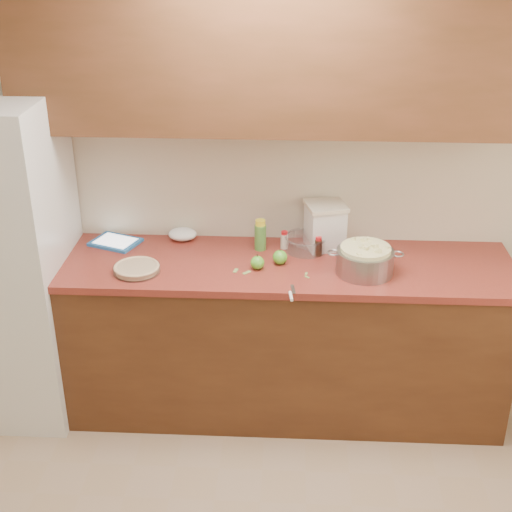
# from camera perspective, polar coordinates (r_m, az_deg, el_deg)

# --- Properties ---
(room_shell) EXTENTS (3.60, 3.60, 3.60)m
(room_shell) POSITION_cam_1_polar(r_m,az_deg,el_deg) (2.35, -0.38, -8.25)
(room_shell) COLOR #A18468
(room_shell) RESTS_ON ground
(counter_run) EXTENTS (2.64, 0.68, 0.92)m
(counter_run) POSITION_cam_1_polar(r_m,az_deg,el_deg) (4.04, 0.89, -6.34)
(counter_run) COLOR #522E17
(counter_run) RESTS_ON ground
(upper_cabinets) EXTENTS (2.60, 0.34, 0.70)m
(upper_cabinets) POSITION_cam_1_polar(r_m,az_deg,el_deg) (3.63, 1.15, 15.34)
(upper_cabinets) COLOR brown
(upper_cabinets) RESTS_ON room_shell
(fridge) EXTENTS (0.70, 0.70, 1.80)m
(fridge) POSITION_cam_1_polar(r_m,az_deg,el_deg) (4.10, -19.65, -0.47)
(fridge) COLOR silver
(fridge) RESTS_ON ground
(pie) EXTENTS (0.25, 0.25, 0.04)m
(pie) POSITION_cam_1_polar(r_m,az_deg,el_deg) (3.75, -9.52, -1.00)
(pie) COLOR silver
(pie) RESTS_ON counter_run
(colander) EXTENTS (0.40, 0.30, 0.15)m
(colander) POSITION_cam_1_polar(r_m,az_deg,el_deg) (3.72, 8.70, -0.34)
(colander) COLOR gray
(colander) RESTS_ON counter_run
(flour_canister) EXTENTS (0.25, 0.25, 0.26)m
(flour_canister) POSITION_cam_1_polar(r_m,az_deg,el_deg) (3.96, 5.54, 2.47)
(flour_canister) COLOR white
(flour_canister) RESTS_ON counter_run
(tablet) EXTENTS (0.31, 0.27, 0.02)m
(tablet) POSITION_cam_1_polar(r_m,az_deg,el_deg) (4.10, -11.18, 1.10)
(tablet) COLOR #2468B0
(tablet) RESTS_ON counter_run
(paring_knife) EXTENTS (0.04, 0.17, 0.02)m
(paring_knife) POSITION_cam_1_polar(r_m,az_deg,el_deg) (3.48, 2.84, -3.13)
(paring_knife) COLOR gray
(paring_knife) RESTS_ON counter_run
(lemon_bottle) EXTENTS (0.06, 0.06, 0.18)m
(lemon_bottle) POSITION_cam_1_polar(r_m,az_deg,el_deg) (3.92, 0.35, 1.66)
(lemon_bottle) COLOR #4C8C38
(lemon_bottle) RESTS_ON counter_run
(cinnamon_shaker) EXTENTS (0.04, 0.04, 0.10)m
(cinnamon_shaker) POSITION_cam_1_polar(r_m,az_deg,el_deg) (3.96, 2.28, 1.28)
(cinnamon_shaker) COLOR beige
(cinnamon_shaker) RESTS_ON counter_run
(vanilla_bottle) EXTENTS (0.04, 0.04, 0.11)m
(vanilla_bottle) POSITION_cam_1_polar(r_m,az_deg,el_deg) (3.88, 5.01, 0.75)
(vanilla_bottle) COLOR black
(vanilla_bottle) RESTS_ON counter_run
(mixing_bowl) EXTENTS (0.24, 0.24, 0.09)m
(mixing_bowl) POSITION_cam_1_polar(r_m,az_deg,el_deg) (3.94, 4.01, 1.08)
(mixing_bowl) COLOR silver
(mixing_bowl) RESTS_ON counter_run
(paper_towel) EXTENTS (0.19, 0.16, 0.07)m
(paper_towel) POSITION_cam_1_polar(r_m,az_deg,el_deg) (4.08, -5.89, 1.75)
(paper_towel) COLOR white
(paper_towel) RESTS_ON counter_run
(apple_left) EXTENTS (0.07, 0.07, 0.09)m
(apple_left) POSITION_cam_1_polar(r_m,az_deg,el_deg) (3.73, 0.11, -0.54)
(apple_left) COLOR #54AD2B
(apple_left) RESTS_ON counter_run
(apple_center) EXTENTS (0.08, 0.08, 0.09)m
(apple_center) POSITION_cam_1_polar(r_m,az_deg,el_deg) (3.78, 1.93, -0.10)
(apple_center) COLOR #54AD2B
(apple_center) RESTS_ON counter_run
(peel_a) EXTENTS (0.02, 0.03, 0.00)m
(peel_a) POSITION_cam_1_polar(r_m,az_deg,el_deg) (3.70, 4.04, -1.42)
(peel_a) COLOR #8AAA52
(peel_a) RESTS_ON counter_run
(peel_b) EXTENTS (0.03, 0.05, 0.00)m
(peel_b) POSITION_cam_1_polar(r_m,az_deg,el_deg) (3.72, -1.64, -1.17)
(peel_b) COLOR #8AAA52
(peel_b) RESTS_ON counter_run
(peel_c) EXTENTS (0.05, 0.05, 0.00)m
(peel_c) POSITION_cam_1_polar(r_m,az_deg,el_deg) (3.70, -0.76, -1.33)
(peel_c) COLOR #8AAA52
(peel_c) RESTS_ON counter_run
(peel_d) EXTENTS (0.03, 0.03, 0.00)m
(peel_d) POSITION_cam_1_polar(r_m,az_deg,el_deg) (3.67, 4.10, -1.69)
(peel_d) COLOR #8AAA52
(peel_d) RESTS_ON counter_run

